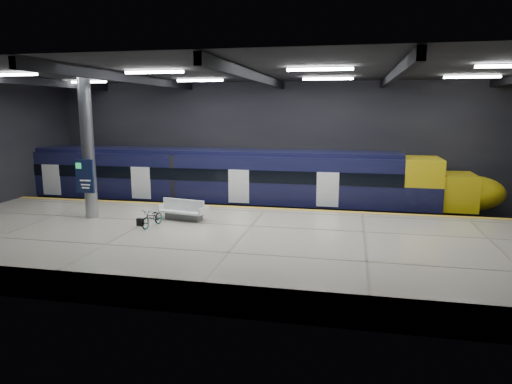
# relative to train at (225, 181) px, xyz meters

# --- Properties ---
(ground) EXTENTS (30.00, 30.00, 0.00)m
(ground) POSITION_rel_train_xyz_m (3.06, -5.50, -2.06)
(ground) COLOR black
(ground) RESTS_ON ground
(room_shell) EXTENTS (30.10, 16.10, 8.05)m
(room_shell) POSITION_rel_train_xyz_m (3.06, -5.49, 3.66)
(room_shell) COLOR black
(room_shell) RESTS_ON ground
(platform) EXTENTS (30.00, 11.00, 1.10)m
(platform) POSITION_rel_train_xyz_m (3.06, -8.00, -1.51)
(platform) COLOR beige
(platform) RESTS_ON ground
(safety_strip) EXTENTS (30.00, 0.40, 0.01)m
(safety_strip) POSITION_rel_train_xyz_m (3.06, -2.75, -0.95)
(safety_strip) COLOR gold
(safety_strip) RESTS_ON platform
(rails) EXTENTS (30.00, 1.52, 0.16)m
(rails) POSITION_rel_train_xyz_m (3.06, 0.00, -1.98)
(rails) COLOR gray
(rails) RESTS_ON ground
(train) EXTENTS (29.40, 2.84, 3.79)m
(train) POSITION_rel_train_xyz_m (0.00, 0.00, 0.00)
(train) COLOR black
(train) RESTS_ON ground
(bench) EXTENTS (2.42, 1.36, 1.01)m
(bench) POSITION_rel_train_xyz_m (-0.35, -6.08, -0.60)
(bench) COLOR #595B60
(bench) RESTS_ON platform
(bicycle) EXTENTS (0.77, 1.65, 0.83)m
(bicycle) POSITION_rel_train_xyz_m (-1.28, -7.58, -0.54)
(bicycle) COLOR #99999E
(bicycle) RESTS_ON platform
(pannier_bag) EXTENTS (0.33, 0.24, 0.35)m
(pannier_bag) POSITION_rel_train_xyz_m (-1.88, -7.58, -0.78)
(pannier_bag) COLOR black
(pannier_bag) RESTS_ON platform
(info_column) EXTENTS (0.90, 0.78, 6.90)m
(info_column) POSITION_rel_train_xyz_m (-4.94, -6.52, 2.40)
(info_column) COLOR #9EA0A5
(info_column) RESTS_ON platform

